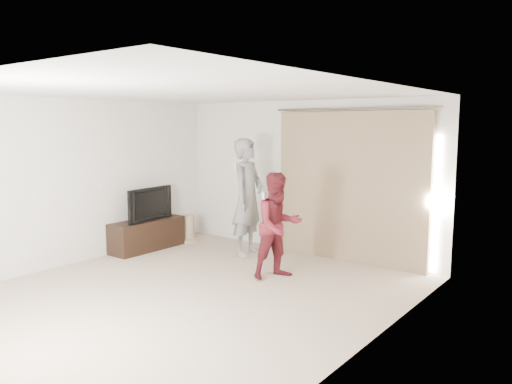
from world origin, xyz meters
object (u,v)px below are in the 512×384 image
tv_console (147,235)px  tv (146,204)px  person_man (248,197)px  person_woman (278,226)px

tv_console → tv: (0.00, 0.00, 0.56)m
tv → person_man: 1.83m
tv → person_man: size_ratio=0.51×
tv_console → person_woman: (2.78, 0.07, 0.50)m
tv_console → person_man: 1.96m
person_man → person_woman: person_man is taller
person_man → tv: bearing=-153.5°
tv → person_woman: bearing=-93.5°
tv_console → person_woman: bearing=1.3°
tv → person_woman: 2.78m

